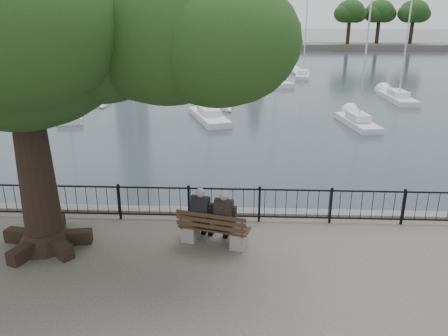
# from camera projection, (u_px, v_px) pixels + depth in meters

# --- Properties ---
(harbor) EXTENTS (260.00, 260.00, 1.20)m
(harbor) POSITION_uv_depth(u_px,v_px,m) (225.00, 228.00, 13.18)
(harbor) COLOR #605F5B
(harbor) RESTS_ON ground
(railing) EXTENTS (22.06, 0.06, 1.00)m
(railing) POSITION_uv_depth(u_px,v_px,m) (224.00, 203.00, 12.35)
(railing) COLOR black
(railing) RESTS_ON ground
(bench) EXTENTS (1.90, 0.99, 0.96)m
(bench) POSITION_uv_depth(u_px,v_px,m) (214.00, 232.00, 11.15)
(bench) COLOR slate
(bench) RESTS_ON ground
(person_left) EXTENTS (0.56, 0.82, 1.53)m
(person_left) POSITION_uv_depth(u_px,v_px,m) (203.00, 216.00, 11.22)
(person_left) COLOR black
(person_left) RESTS_ON ground
(person_right) EXTENTS (0.56, 0.82, 1.53)m
(person_right) POSITION_uv_depth(u_px,v_px,m) (226.00, 219.00, 11.05)
(person_right) COLOR black
(person_right) RESTS_ON ground
(tree) EXTENTS (10.13, 7.07, 8.27)m
(tree) POSITION_uv_depth(u_px,v_px,m) (51.00, 22.00, 9.47)
(tree) COLOR black
(tree) RESTS_ON ground
(lion_monument) EXTENTS (6.01, 6.01, 8.86)m
(lion_monument) POSITION_uv_depth(u_px,v_px,m) (256.00, 49.00, 56.69)
(lion_monument) COLOR #605F5B
(lion_monument) RESTS_ON ground
(sailboat_a) EXTENTS (3.38, 5.88, 11.55)m
(sailboat_a) POSITION_uv_depth(u_px,v_px,m) (70.00, 111.00, 29.66)
(sailboat_a) COLOR silver
(sailboat_a) RESTS_ON ground
(sailboat_b) EXTENTS (3.22, 5.54, 11.46)m
(sailboat_b) POSITION_uv_depth(u_px,v_px,m) (209.00, 115.00, 28.57)
(sailboat_b) COLOR silver
(sailboat_b) RESTS_ON ground
(sailboat_c) EXTENTS (2.00, 4.87, 9.01)m
(sailboat_c) POSITION_uv_depth(u_px,v_px,m) (358.00, 121.00, 27.18)
(sailboat_c) COLOR silver
(sailboat_c) RESTS_ON ground
(sailboat_d) EXTENTS (1.68, 5.53, 10.08)m
(sailboat_d) POSITION_uv_depth(u_px,v_px,m) (398.00, 97.00, 34.89)
(sailboat_d) COLOR silver
(sailboat_d) RESTS_ON ground
(sailboat_e) EXTENTS (2.15, 5.70, 12.54)m
(sailboat_e) POSITION_uv_depth(u_px,v_px,m) (133.00, 82.00, 42.15)
(sailboat_e) COLOR silver
(sailboat_e) RESTS_ON ground
(sailboat_f) EXTENTS (3.40, 5.84, 12.02)m
(sailboat_f) POSITION_uv_depth(u_px,v_px,m) (275.00, 81.00, 43.09)
(sailboat_f) COLOR silver
(sailboat_f) RESTS_ON ground
(sailboat_g) EXTENTS (2.12, 5.13, 10.03)m
(sailboat_g) POSITION_uv_depth(u_px,v_px,m) (303.00, 74.00, 47.72)
(sailboat_g) COLOR silver
(sailboat_g) RESTS_ON ground
(sailboat_h) EXTENTS (2.11, 5.17, 11.63)m
(sailboat_h) POSITION_uv_depth(u_px,v_px,m) (188.00, 74.00, 47.78)
(sailboat_h) COLOR silver
(sailboat_h) RESTS_ON ground
(far_shore) EXTENTS (30.00, 8.60, 9.18)m
(far_shore) POSITION_uv_depth(u_px,v_px,m) (376.00, 28.00, 82.89)
(far_shore) COLOR #4E4740
(far_shore) RESTS_ON ground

